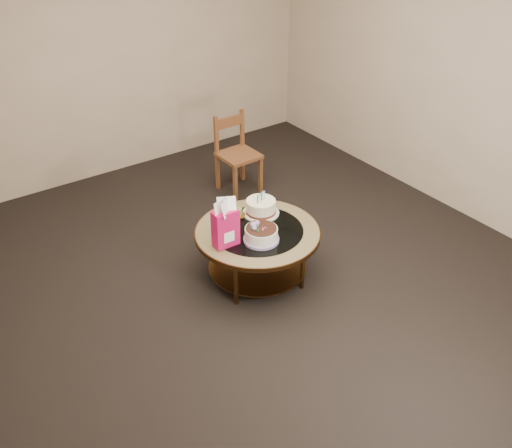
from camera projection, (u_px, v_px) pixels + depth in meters
ground at (257, 275)px, 4.83m from camera, size 5.00×5.00×0.00m
room_walls at (258, 101)px, 3.99m from camera, size 4.52×5.02×2.61m
coffee_table at (257, 238)px, 4.62m from camera, size 1.02×1.02×0.46m
decorated_cake at (261, 235)px, 4.42m from camera, size 0.28×0.28×0.16m
cream_cake at (261, 207)px, 4.76m from camera, size 0.31×0.31×0.20m
gift_bag at (225, 223)px, 4.30m from camera, size 0.20×0.15×0.39m
pillar_candle at (239, 214)px, 4.73m from camera, size 0.12×0.12×0.09m
dining_chair at (237, 153)px, 5.86m from camera, size 0.39×0.39×0.81m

